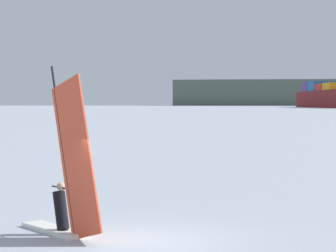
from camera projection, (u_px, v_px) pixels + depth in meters
The scene contains 3 objects.
ground_plane at pixel (136, 241), 17.51m from camera, with size 4000.00×4000.00×0.00m, color #9EA8B2.
windsurfer at pixel (66, 191), 18.20m from camera, with size 3.28×2.13×4.42m.
cargo_ship at pixel (332, 95), 539.63m from camera, with size 88.08×182.31×37.23m.
Camera 1 is at (7.12, -15.91, 3.38)m, focal length 76.37 mm.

